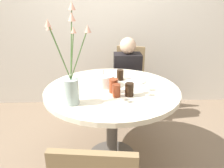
# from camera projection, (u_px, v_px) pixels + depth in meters

# --- Properties ---
(ground_plane) EXTENTS (16.00, 16.00, 0.00)m
(ground_plane) POSITION_uv_depth(u_px,v_px,m) (112.00, 157.00, 2.24)
(ground_plane) COLOR #7A6651
(wall_back) EXTENTS (8.00, 0.05, 2.60)m
(wall_back) POSITION_uv_depth(u_px,v_px,m) (109.00, 16.00, 3.05)
(wall_back) COLOR silver
(wall_back) RESTS_ON ground_plane
(dining_table) EXTENTS (1.21, 1.21, 0.77)m
(dining_table) POSITION_uv_depth(u_px,v_px,m) (112.00, 101.00, 2.01)
(dining_table) COLOR beige
(dining_table) RESTS_ON ground_plane
(chair_near_front) EXTENTS (0.49, 0.49, 0.94)m
(chair_near_front) POSITION_uv_depth(u_px,v_px,m) (129.00, 77.00, 2.96)
(chair_near_front) COLOR #9E896B
(chair_near_front) RESTS_ON ground_plane
(birthday_cake) EXTENTS (0.20, 0.20, 0.15)m
(birthday_cake) POSITION_uv_depth(u_px,v_px,m) (103.00, 80.00, 2.01)
(birthday_cake) COLOR white
(birthday_cake) RESTS_ON dining_table
(flower_vase) EXTENTS (0.30, 0.27, 0.74)m
(flower_vase) POSITION_uv_depth(u_px,v_px,m) (71.00, 74.00, 1.61)
(flower_vase) COLOR #9EB2AD
(flower_vase) RESTS_ON dining_table
(side_plate) EXTENTS (0.20, 0.20, 0.01)m
(side_plate) POSITION_uv_depth(u_px,v_px,m) (135.00, 81.00, 2.13)
(side_plate) COLOR white
(side_plate) RESTS_ON dining_table
(drink_glass_0) EXTENTS (0.08, 0.08, 0.12)m
(drink_glass_0) POSITION_uv_depth(u_px,v_px,m) (114.00, 86.00, 1.86)
(drink_glass_0) COLOR maroon
(drink_glass_0) RESTS_ON dining_table
(drink_glass_1) EXTENTS (0.07, 0.07, 0.10)m
(drink_glass_1) POSITION_uv_depth(u_px,v_px,m) (120.00, 75.00, 2.15)
(drink_glass_1) COLOR black
(drink_glass_1) RESTS_ON dining_table
(drink_glass_2) EXTENTS (0.07, 0.07, 0.11)m
(drink_glass_2) POSITION_uv_depth(u_px,v_px,m) (116.00, 90.00, 1.78)
(drink_glass_2) COLOR maroon
(drink_glass_2) RESTS_ON dining_table
(drink_glass_3) EXTENTS (0.07, 0.07, 0.11)m
(drink_glass_3) POSITION_uv_depth(u_px,v_px,m) (129.00, 90.00, 1.79)
(drink_glass_3) COLOR black
(drink_glass_3) RESTS_ON dining_table
(person_boy) EXTENTS (0.34, 0.24, 1.10)m
(person_boy) POSITION_uv_depth(u_px,v_px,m) (127.00, 83.00, 2.82)
(person_boy) COLOR #383333
(person_boy) RESTS_ON ground_plane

